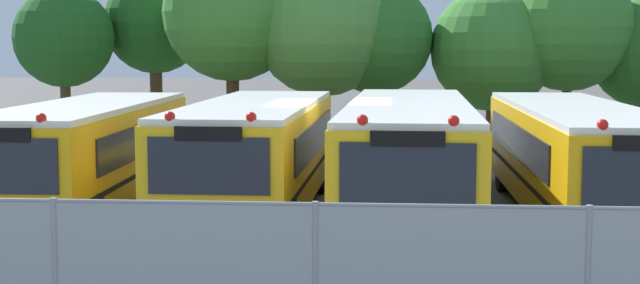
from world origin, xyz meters
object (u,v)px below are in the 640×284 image
(tree_4, at_px, (373,38))
(tree_5, at_px, (496,48))
(school_bus_0, at_px, (88,153))
(tree_3, at_px, (324,27))
(school_bus_1, at_px, (256,152))
(school_bus_2, at_px, (409,154))
(tree_2, at_px, (232,12))
(school_bus_3, at_px, (575,156))
(tree_0, at_px, (61,40))
(tree_6, at_px, (567,27))
(tree_1, at_px, (154,26))

(tree_4, relative_size, tree_5, 1.03)
(school_bus_0, relative_size, tree_3, 1.43)
(school_bus_1, distance_m, tree_3, 10.08)
(school_bus_2, distance_m, tree_3, 10.57)
(tree_2, distance_m, tree_4, 4.63)
(school_bus_1, distance_m, school_bus_3, 6.79)
(tree_0, bearing_deg, tree_5, 1.81)
(school_bus_1, height_order, tree_5, tree_5)
(school_bus_1, xyz_separation_m, tree_6, (8.51, 10.21, 2.89))
(school_bus_0, height_order, tree_5, tree_5)
(school_bus_3, height_order, tree_1, tree_1)
(school_bus_3, xyz_separation_m, tree_3, (-6.01, 9.61, 2.90))
(school_bus_2, xyz_separation_m, school_bus_3, (3.50, 0.25, -0.04))
(tree_5, bearing_deg, tree_2, -174.65)
(school_bus_1, bearing_deg, tree_1, -65.09)
(school_bus_2, bearing_deg, tree_5, -104.29)
(tree_6, bearing_deg, school_bus_2, -116.58)
(school_bus_0, distance_m, school_bus_2, 6.91)
(tree_3, relative_size, tree_4, 1.14)
(school_bus_2, bearing_deg, school_bus_1, -2.54)
(tree_2, height_order, tree_3, tree_2)
(school_bus_1, relative_size, tree_0, 1.74)
(tree_1, relative_size, tree_2, 0.90)
(school_bus_3, relative_size, tree_5, 1.94)
(school_bus_1, xyz_separation_m, tree_5, (6.30, 10.39, 2.22))
(tree_1, height_order, tree_3, tree_3)
(school_bus_2, xyz_separation_m, tree_4, (-0.95, 10.26, 2.51))
(school_bus_3, distance_m, tree_1, 17.56)
(tree_2, height_order, tree_5, tree_2)
(school_bus_2, bearing_deg, tree_6, -115.05)
(school_bus_3, distance_m, tree_4, 11.24)
(tree_5, height_order, tree_6, tree_6)
(school_bus_1, xyz_separation_m, tree_4, (2.34, 10.03, 2.53))
(school_bus_3, relative_size, tree_2, 1.56)
(school_bus_1, xyz_separation_m, tree_1, (-5.45, 12.25, 2.99))
(tree_0, distance_m, tree_3, 8.77)
(tree_0, distance_m, tree_2, 5.86)
(school_bus_2, height_order, tree_0, tree_0)
(tree_3, height_order, tree_4, tree_3)
(school_bus_2, distance_m, tree_1, 15.53)
(school_bus_1, xyz_separation_m, school_bus_3, (6.79, 0.02, -0.02))
(tree_4, bearing_deg, school_bus_0, -119.99)
(school_bus_2, bearing_deg, tree_2, -59.31)
(school_bus_3, relative_size, tree_4, 1.88)
(tree_3, bearing_deg, tree_2, -179.39)
(school_bus_1, height_order, school_bus_2, school_bus_2)
(school_bus_3, xyz_separation_m, tree_2, (-8.98, 9.58, 3.39))
(tree_2, height_order, tree_4, tree_2)
(tree_3, xyz_separation_m, tree_4, (1.56, 0.40, -0.35))
(school_bus_2, xyz_separation_m, tree_2, (-5.48, 9.83, 3.36))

